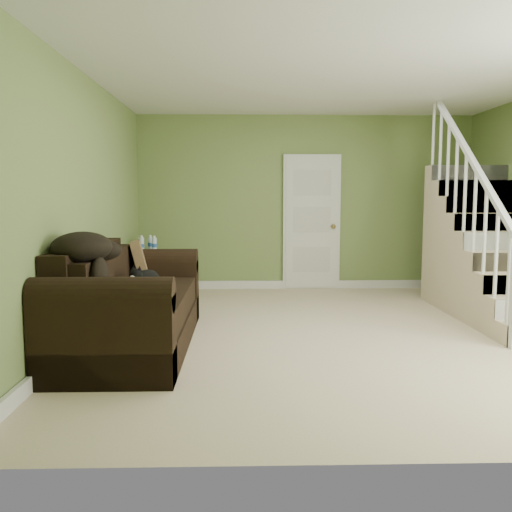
{
  "coord_description": "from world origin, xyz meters",
  "views": [
    {
      "loc": [
        -0.96,
        -5.42,
        1.39
      ],
      "look_at": [
        -0.81,
        0.16,
        0.78
      ],
      "focal_mm": 38.0,
      "sensor_mm": 36.0,
      "label": 1
    }
  ],
  "objects": [
    {
      "name": "baseboard_left",
      "position": [
        -2.47,
        0.0,
        0.06
      ],
      "size": [
        0.04,
        5.5,
        0.12
      ],
      "primitive_type": "cube",
      "color": "white",
      "rests_on": "floor"
    },
    {
      "name": "staircase",
      "position": [
        1.99,
        0.97,
        0.64
      ],
      "size": [
        1.0,
        2.51,
        2.82
      ],
      "color": "#C9B491",
      "rests_on": "floor"
    },
    {
      "name": "door",
      "position": [
        0.1,
        2.71,
        1.01
      ],
      "size": [
        0.86,
        0.12,
        2.02
      ],
      "color": "white",
      "rests_on": "floor"
    },
    {
      "name": "wall_back",
      "position": [
        0.0,
        2.75,
        1.3
      ],
      "size": [
        5.0,
        0.04,
        2.6
      ],
      "primitive_type": "cube",
      "color": "olive",
      "rests_on": "floor"
    },
    {
      "name": "wall_left",
      "position": [
        -2.5,
        0.0,
        1.3
      ],
      "size": [
        0.04,
        5.5,
        2.6
      ],
      "primitive_type": "cube",
      "color": "olive",
      "rests_on": "floor"
    },
    {
      "name": "throw_blanket",
      "position": [
        -2.25,
        -1.02,
        0.98
      ],
      "size": [
        0.63,
        0.73,
        0.26
      ],
      "primitive_type": "ellipsoid",
      "rotation": [
        0.0,
        0.0,
        0.3
      ],
      "color": "black",
      "rests_on": "sofa"
    },
    {
      "name": "wall_front",
      "position": [
        0.0,
        -2.75,
        1.3
      ],
      "size": [
        5.0,
        0.04,
        2.6
      ],
      "primitive_type": "cube",
      "color": "olive",
      "rests_on": "floor"
    },
    {
      "name": "sofa",
      "position": [
        -2.02,
        -0.45,
        0.36
      ],
      "size": [
        1.04,
        2.4,
        0.95
      ],
      "color": "black",
      "rests_on": "floor"
    },
    {
      "name": "cat",
      "position": [
        -1.87,
        -0.3,
        0.61
      ],
      "size": [
        0.31,
        0.53,
        0.25
      ],
      "rotation": [
        0.0,
        0.0,
        -0.39
      ],
      "color": "black",
      "rests_on": "sofa"
    },
    {
      "name": "banana",
      "position": [
        -1.89,
        -0.66,
        0.54
      ],
      "size": [
        0.08,
        0.18,
        0.05
      ],
      "primitive_type": "ellipsoid",
      "rotation": [
        0.0,
        0.0,
        0.19
      ],
      "color": "gold",
      "rests_on": "sofa"
    },
    {
      "name": "ceiling",
      "position": [
        0.0,
        0.0,
        2.6
      ],
      "size": [
        5.0,
        5.5,
        0.01
      ],
      "primitive_type": "cube",
      "color": "white",
      "rests_on": "wall_back"
    },
    {
      "name": "baseboard_back",
      "position": [
        0.0,
        2.72,
        0.06
      ],
      "size": [
        5.0,
        0.04,
        0.12
      ],
      "primitive_type": "cube",
      "color": "white",
      "rests_on": "floor"
    },
    {
      "name": "floor",
      "position": [
        0.0,
        0.0,
        0.0
      ],
      "size": [
        5.0,
        5.5,
        0.01
      ],
      "primitive_type": "cube",
      "color": "#C9B491",
      "rests_on": "ground"
    },
    {
      "name": "throw_pillow",
      "position": [
        -2.05,
        0.39,
        0.72
      ],
      "size": [
        0.26,
        0.43,
        0.41
      ],
      "primitive_type": "cube",
      "rotation": [
        0.0,
        -0.24,
        0.16
      ],
      "color": "#4F391F",
      "rests_on": "sofa"
    },
    {
      "name": "side_table",
      "position": [
        -2.2,
        1.87,
        0.33
      ],
      "size": [
        0.58,
        0.58,
        0.87
      ],
      "rotation": [
        0.0,
        0.0,
        -0.08
      ],
      "color": "black",
      "rests_on": "floor"
    }
  ]
}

